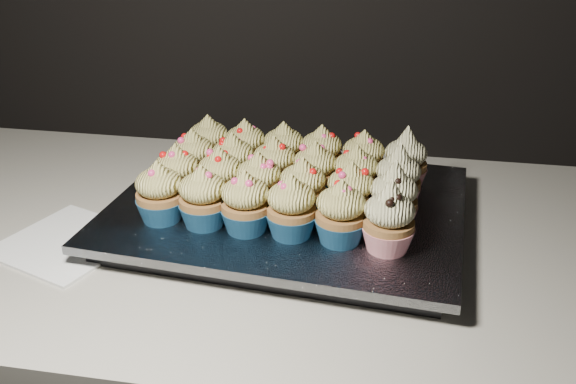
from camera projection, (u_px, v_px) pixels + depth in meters
The scene contains 28 objects.
worktop at pixel (337, 247), 0.88m from camera, with size 2.44×0.64×0.04m, color beige.
napkin at pixel (68, 243), 0.85m from camera, with size 0.16×0.16×0.00m, color white.
baking_tray at pixel (288, 217), 0.90m from camera, with size 0.44×0.33×0.02m, color black.
foil_lining at pixel (288, 206), 0.89m from camera, with size 0.47×0.37×0.01m, color silver.
cupcake_0 at pixel (160, 194), 0.83m from camera, with size 0.06×0.06×0.08m.
cupcake_1 at pixel (203, 199), 0.81m from camera, with size 0.06×0.06×0.08m.
cupcake_2 at pixel (246, 204), 0.80m from camera, with size 0.06×0.06×0.08m.
cupcake_3 at pixel (291, 208), 0.79m from camera, with size 0.06×0.06×0.08m.
cupcake_4 at pixel (341, 214), 0.77m from camera, with size 0.06×0.06×0.08m.
cupcake_5 at pixel (389, 220), 0.76m from camera, with size 0.06×0.06×0.10m.
cupcake_6 at pixel (177, 175), 0.88m from camera, with size 0.06×0.06×0.08m.
cupcake_7 at pixel (220, 179), 0.87m from camera, with size 0.06×0.06×0.08m.
cupcake_8 at pixel (259, 184), 0.85m from camera, with size 0.06×0.06×0.08m.
cupcake_9 at pixel (303, 190), 0.84m from camera, with size 0.06×0.06×0.08m.
cupcake_10 at pixel (351, 194), 0.82m from camera, with size 0.06×0.06×0.08m.
cupcake_11 at pixel (393, 199), 0.81m from camera, with size 0.06×0.06×0.10m.
cupcake_12 at pixel (194, 159), 0.93m from camera, with size 0.06×0.06×0.08m.
cupcake_13 at pixel (233, 163), 0.91m from camera, with size 0.06×0.06×0.08m.
cupcake_14 at pixel (274, 167), 0.90m from camera, with size 0.06×0.06×0.08m.
cupcake_15 at pixel (315, 172), 0.89m from camera, with size 0.06×0.06×0.08m.
cupcake_16 at pixel (356, 176), 0.87m from camera, with size 0.06×0.06×0.08m.
cupcake_17 at pixel (398, 180), 0.86m from camera, with size 0.06×0.06×0.10m.
cupcake_18 at pixel (209, 143), 0.98m from camera, with size 0.06×0.06×0.08m.
cupcake_19 at pixel (245, 148), 0.97m from camera, with size 0.06×0.06×0.08m.
cupcake_20 at pixel (284, 151), 0.95m from camera, with size 0.06×0.06×0.08m.
cupcake_21 at pixel (321, 154), 0.94m from camera, with size 0.06×0.06×0.08m.
cupcake_22 at pixel (363, 160), 0.92m from camera, with size 0.06×0.06×0.08m.
cupcake_23 at pixel (405, 162), 0.91m from camera, with size 0.06×0.06×0.10m.
Camera 1 is at (0.07, 0.94, 1.34)m, focal length 40.00 mm.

